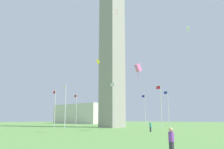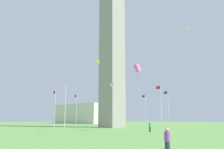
# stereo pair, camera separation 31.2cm
# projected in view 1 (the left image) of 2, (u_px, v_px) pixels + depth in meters

# --- Properties ---
(ground_plane) EXTENTS (260.00, 260.00, 0.00)m
(ground_plane) POSITION_uv_depth(u_px,v_px,m) (112.00, 127.00, 59.66)
(ground_plane) COLOR #609347
(obelisk_monument) EXTENTS (4.90, 4.90, 44.50)m
(obelisk_monument) POSITION_uv_depth(u_px,v_px,m) (112.00, 42.00, 63.73)
(obelisk_monument) COLOR gray
(obelisk_monument) RESTS_ON ground
(flagpole_n) EXTENTS (1.12, 0.14, 9.24)m
(flagpole_n) POSITION_uv_depth(u_px,v_px,m) (76.00, 109.00, 70.23)
(flagpole_n) COLOR silver
(flagpole_n) RESTS_ON ground
(flagpole_ne) EXTENTS (1.12, 0.14, 9.24)m
(flagpole_ne) POSITION_uv_depth(u_px,v_px,m) (55.00, 107.00, 60.15)
(flagpole_ne) COLOR silver
(flagpole_ne) RESTS_ON ground
(flagpole_e) EXTENTS (1.12, 0.14, 9.24)m
(flagpole_e) POSITION_uv_depth(u_px,v_px,m) (65.00, 105.00, 50.34)
(flagpole_e) COLOR silver
(flagpole_e) RESTS_ON ground
(flagpole_se) EXTENTS (1.12, 0.14, 9.24)m
(flagpole_se) POSITION_uv_depth(u_px,v_px,m) (114.00, 104.00, 46.55)
(flagpole_se) COLOR silver
(flagpole_se) RESTS_ON ground
(flagpole_s) EXTENTS (1.12, 0.14, 9.24)m
(flagpole_s) POSITION_uv_depth(u_px,v_px,m) (161.00, 105.00, 51.00)
(flagpole_s) COLOR silver
(flagpole_s) RESTS_ON ground
(flagpole_sw) EXTENTS (1.12, 0.14, 9.24)m
(flagpole_sw) POSITION_uv_depth(u_px,v_px,m) (168.00, 107.00, 61.08)
(flagpole_sw) COLOR silver
(flagpole_sw) RESTS_ON ground
(flagpole_w) EXTENTS (1.12, 0.14, 9.24)m
(flagpole_w) POSITION_uv_depth(u_px,v_px,m) (145.00, 109.00, 70.89)
(flagpole_w) COLOR silver
(flagpole_w) RESTS_ON ground
(flagpole_nw) EXTENTS (1.12, 0.14, 9.24)m
(flagpole_nw) POSITION_uv_depth(u_px,v_px,m) (110.00, 109.00, 74.68)
(flagpole_nw) COLOR silver
(flagpole_nw) RESTS_ON ground
(person_teal_shirt) EXTENTS (0.32, 0.32, 1.67)m
(person_teal_shirt) POSITION_uv_depth(u_px,v_px,m) (150.00, 127.00, 39.59)
(person_teal_shirt) COLOR #2D2D38
(person_teal_shirt) RESTS_ON ground
(person_purple_shirt) EXTENTS (0.32, 0.32, 1.59)m
(person_purple_shirt) POSITION_uv_depth(u_px,v_px,m) (171.00, 142.00, 13.65)
(person_purple_shirt) COLOR #2D2D38
(person_purple_shirt) RESTS_ON ground
(kite_pink_box) EXTENTS (1.03, 1.40, 2.83)m
(kite_pink_box) POSITION_uv_depth(u_px,v_px,m) (138.00, 68.00, 42.18)
(kite_pink_box) COLOR pink
(kite_yellow_box) EXTENTS (0.90, 0.85, 1.89)m
(kite_yellow_box) POSITION_uv_depth(u_px,v_px,m) (98.00, 62.00, 53.36)
(kite_yellow_box) COLOR yellow
(kite_white_box) EXTENTS (0.83, 0.96, 1.88)m
(kite_white_box) POSITION_uv_depth(u_px,v_px,m) (188.00, 29.00, 47.93)
(kite_white_box) COLOR white
(kite_red_diamond) EXTENTS (1.08, 1.08, 1.32)m
(kite_red_diamond) POSITION_uv_depth(u_px,v_px,m) (117.00, 10.00, 57.64)
(kite_red_diamond) COLOR red
(distant_building) EXTENTS (29.50, 13.97, 8.98)m
(distant_building) POSITION_uv_depth(u_px,v_px,m) (83.00, 114.00, 115.11)
(distant_building) COLOR beige
(distant_building) RESTS_ON ground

